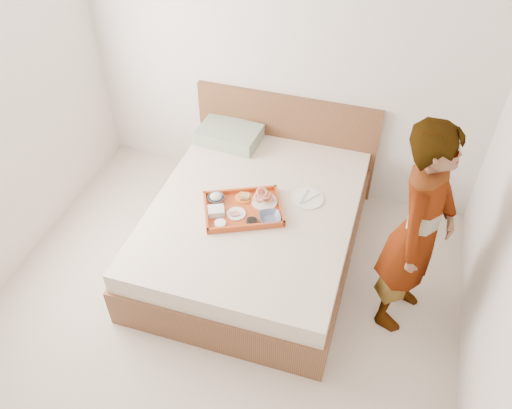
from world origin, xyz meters
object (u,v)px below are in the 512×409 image
at_px(dinner_plate, 307,198).
at_px(person, 418,232).
at_px(tray, 243,209).
at_px(bed, 254,230).

bearing_deg(dinner_plate, person, -27.83).
relative_size(tray, person, 0.35).
height_order(bed, person, person).
distance_m(tray, dinner_plate, 0.53).
bearing_deg(bed, dinner_plate, 28.27).
relative_size(bed, person, 1.18).
xyz_separation_m(tray, dinner_plate, (0.44, 0.29, -0.02)).
distance_m(bed, tray, 0.31).
bearing_deg(dinner_plate, bed, -151.73).
bearing_deg(tray, bed, 28.18).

